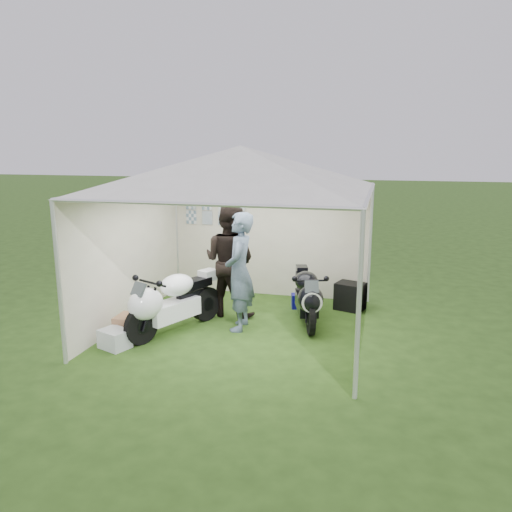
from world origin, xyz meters
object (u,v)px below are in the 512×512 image
(equipment_box, at_px, (350,296))
(person_dark_jacket, at_px, (229,261))
(person_blue_jacket, at_px, (240,272))
(canopy_tent, at_px, (241,173))
(crate_2, at_px, (126,332))
(crate_1, at_px, (130,327))
(motorcycle_black, at_px, (307,295))
(crate_0, at_px, (115,339))
(paddock_stand, at_px, (301,301))
(motorcycle_white, at_px, (170,301))

(equipment_box, bearing_deg, person_dark_jacket, -157.69)
(person_dark_jacket, height_order, person_blue_jacket, person_dark_jacket)
(canopy_tent, relative_size, crate_2, 20.02)
(equipment_box, height_order, crate_1, equipment_box)
(canopy_tent, bearing_deg, equipment_box, 39.38)
(person_blue_jacket, height_order, crate_2, person_blue_jacket)
(person_blue_jacket, bearing_deg, equipment_box, 126.03)
(motorcycle_black, height_order, crate_0, motorcycle_black)
(paddock_stand, height_order, person_dark_jacket, person_dark_jacket)
(canopy_tent, relative_size, person_dark_jacket, 2.82)
(motorcycle_black, bearing_deg, paddock_stand, 90.00)
(person_dark_jacket, relative_size, equipment_box, 3.95)
(person_blue_jacket, height_order, crate_0, person_blue_jacket)
(equipment_box, bearing_deg, crate_2, -144.90)
(canopy_tent, bearing_deg, crate_1, -149.14)
(motorcycle_black, bearing_deg, motorcycle_white, -169.60)
(motorcycle_white, xyz_separation_m, motorcycle_black, (2.07, 1.02, -0.04))
(crate_0, bearing_deg, paddock_stand, 47.19)
(crate_1, bearing_deg, motorcycle_white, 34.34)
(paddock_stand, relative_size, crate_1, 0.85)
(motorcycle_white, xyz_separation_m, paddock_stand, (1.84, 1.82, -0.42))
(equipment_box, bearing_deg, motorcycle_white, -144.27)
(canopy_tent, height_order, paddock_stand, canopy_tent)
(motorcycle_black, xyz_separation_m, person_dark_jacket, (-1.41, 0.10, 0.50))
(motorcycle_white, xyz_separation_m, person_blue_jacket, (1.03, 0.49, 0.43))
(motorcycle_black, bearing_deg, person_dark_jacket, 160.21)
(motorcycle_white, relative_size, equipment_box, 3.70)
(crate_0, xyz_separation_m, crate_1, (0.04, 0.42, 0.04))
(paddock_stand, relative_size, person_blue_jacket, 0.18)
(equipment_box, bearing_deg, motorcycle_black, -125.12)
(person_blue_jacket, bearing_deg, crate_1, -66.33)
(motorcycle_black, bearing_deg, crate_1, -167.81)
(person_blue_jacket, bearing_deg, crate_0, -56.46)
(motorcycle_black, height_order, crate_1, motorcycle_black)
(motorcycle_white, distance_m, crate_1, 0.74)
(paddock_stand, bearing_deg, person_blue_jacket, -121.35)
(crate_2, bearing_deg, crate_1, 10.58)
(crate_2, bearing_deg, crate_0, -85.71)
(motorcycle_white, height_order, motorcycle_black, motorcycle_white)
(person_blue_jacket, bearing_deg, motorcycle_white, -69.59)
(equipment_box, bearing_deg, crate_1, -144.49)
(motorcycle_white, distance_m, motorcycle_black, 2.31)
(equipment_box, height_order, crate_0, equipment_box)
(person_dark_jacket, bearing_deg, crate_2, 63.32)
(motorcycle_white, distance_m, equipment_box, 3.39)
(person_dark_jacket, bearing_deg, crate_0, 70.56)
(person_dark_jacket, distance_m, crate_1, 2.07)
(person_dark_jacket, relative_size, crate_0, 4.67)
(motorcycle_white, bearing_deg, paddock_stand, 68.77)
(crate_2, bearing_deg, canopy_tent, 30.14)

